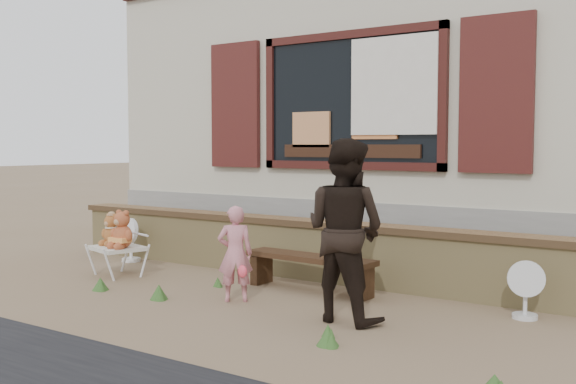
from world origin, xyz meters
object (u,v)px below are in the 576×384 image
Objects in this scene: bench at (310,265)px; teddy_bear_right at (123,228)px; teddy_bear_left at (112,229)px; adult at (345,230)px; folding_chair at (118,249)px; child at (235,254)px.

bench is 2.22m from teddy_bear_right.
teddy_bear_left is 3.28m from adult.
folding_chair is 0.43× the size of adult.
teddy_bear_right is 1.78m from child.
bench is at bearing 27.92° from teddy_bear_left.
child is (1.91, -0.22, 0.15)m from folding_chair.
bench is 0.95× the size of adult.
child is at bearing 8.43° from teddy_bear_left.
teddy_bear_right reaches higher than folding_chair.
teddy_bear_right is (-2.12, -0.60, 0.29)m from bench.
folding_chair is 3.17m from adult.
teddy_bear_left is at bearing 0.26° from adult.
teddy_bear_left is (-2.39, -0.53, 0.26)m from bench.
child reaches higher than bench.
folding_chair is (-2.26, -0.56, 0.04)m from bench.
bench is 2.33m from folding_chair.
adult is at bearing 10.63° from teddy_bear_left.
adult is (3.26, -0.28, 0.25)m from teddy_bear_left.
adult is (0.87, -0.80, 0.51)m from bench.
adult is at bearing 11.62° from teddy_bear_right.
teddy_bear_left is at bearing -164.67° from bench.
folding_chair is at bearing -163.05° from bench.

